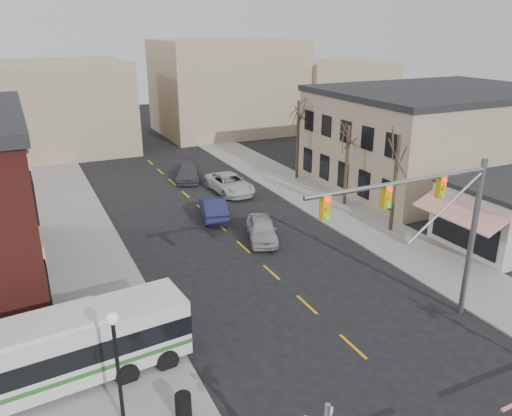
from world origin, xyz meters
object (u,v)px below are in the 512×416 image
Objects in this scene: street_lamp at (115,346)px; car_a at (262,229)px; car_c at (230,184)px; pedestrian_near at (114,351)px; traffic_signal_mast at (434,215)px; trash_bin at (183,406)px; car_b at (213,208)px; transit_bus at (42,355)px; pedestrian_far at (110,313)px; car_d at (188,172)px.

street_lamp is 17.56m from car_a.
car_a is 0.79× the size of car_c.
car_c is at bearing -11.76° from pedestrian_near.
pedestrian_near is (-13.91, 2.89, -4.72)m from traffic_signal_mast.
car_b is at bearing 65.78° from trash_bin.
transit_bus is 19.61m from car_b.
pedestrian_far is (-9.70, -11.70, 0.16)m from car_b.
car_d is 3.06× the size of pedestrian_far.
car_c is (11.91, 23.88, 0.19)m from trash_bin.
traffic_signal_mast reaches higher than car_c.
transit_bus is at bearing 170.22° from traffic_signal_mast.
street_lamp reaches higher than car_b.
street_lamp is 0.78× the size of car_c.
street_lamp is at bearing -123.48° from car_c.
trash_bin is 0.59× the size of pedestrian_far.
pedestrian_near is (0.32, 3.06, -2.33)m from street_lamp.
traffic_signal_mast reaches higher than car_a.
car_d is 2.92× the size of pedestrian_near.
car_a is (9.86, 13.48, 0.16)m from trash_bin.
transit_bus reaches higher than car_a.
transit_bus is 2.74m from pedestrian_near.
traffic_signal_mast reaches higher than car_d.
car_c reaches higher than trash_bin.
pedestrian_near is at bearing -153.62° from pedestrian_far.
car_c is 3.45× the size of pedestrian_far.
pedestrian_far reaches higher than car_d.
pedestrian_far is (0.73, 6.18, -2.37)m from street_lamp.
street_lamp is 0.93× the size of car_b.
traffic_signal_mast is at bearing 4.56° from trash_bin.
street_lamp is (-14.22, -0.16, -2.39)m from traffic_signal_mast.
traffic_signal_mast is 15.52m from pedestrian_far.
car_b reaches higher than trash_bin.
transit_bus reaches higher than car_c.
trash_bin is 0.17× the size of car_c.
transit_bus is 17.22m from car_a.
street_lamp is 0.88× the size of car_d.
car_b is (-1.46, 5.20, 0.02)m from car_a.
car_b is 0.83× the size of car_c.
transit_bus is at bearing 138.75° from trash_bin.
car_d is at bearing 67.16° from street_lamp.
car_c is at bearing 98.69° from car_a.
car_d is (11.91, 28.28, -2.58)m from street_lamp.
car_c is 3.30× the size of pedestrian_near.
car_a is at bearing -25.86° from pedestrian_far.
car_a is (11.88, 12.68, -2.55)m from street_lamp.
car_a reaches higher than trash_bin.
traffic_signal_mast is 14.97m from pedestrian_near.
pedestrian_far reaches higher than trash_bin.
transit_bus is 2.00× the size of car_c.
car_b is 6.27m from car_c.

